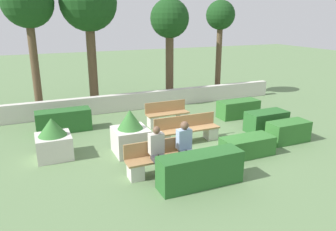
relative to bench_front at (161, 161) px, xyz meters
The scene contains 19 objects.
ground_plane 2.16m from the bench_front, 44.90° to the left, with size 60.00×60.00×0.00m, color #607F51.
perimeter_wall 6.36m from the bench_front, 76.28° to the left, with size 13.74×0.30×0.74m.
bench_front is the anchor object (origin of this frame).
bench_left_side 4.04m from the bench_front, 64.43° to the left, with size 1.65×0.49×0.86m.
bench_right_side 2.36m from the bench_front, 46.64° to the left, with size 2.19×0.49×0.86m.
person_seated_man 0.45m from the bench_front, 135.91° to the right, with size 0.38×0.64×1.33m.
person_seated_woman 0.78m from the bench_front, 12.14° to the right, with size 0.38×0.64×1.36m.
hedge_block_near_left 4.86m from the bench_front, 113.94° to the left, with size 1.89×0.68×0.79m.
hedge_block_near_right 4.96m from the bench_front, 18.25° to the left, with size 1.48×0.72×0.73m.
hedge_block_mid_left 2.78m from the bench_front, ahead, with size 1.58×0.71×0.57m.
hedge_block_mid_right 1.16m from the bench_front, 57.60° to the right, with size 2.12×0.61×0.83m.
hedge_block_far_left 4.71m from the bench_front, ahead, with size 1.38×0.66×0.69m.
hedge_block_far_right 5.87m from the bench_front, 35.21° to the left, with size 1.69×0.72×0.70m.
planter_corner_left 1.66m from the bench_front, 102.11° to the left, with size 1.00×1.00×1.36m.
planter_corner_right 3.32m from the bench_front, 139.10° to the left, with size 0.99×0.99×1.21m.
tree_leftmost 8.69m from the bench_front, 110.16° to the left, with size 2.02×2.02×5.53m.
tree_center_left 8.30m from the bench_front, 92.39° to the left, with size 2.38×2.38×5.72m.
tree_center_right 8.60m from the bench_front, 64.76° to the left, with size 1.81×1.81×4.79m.
tree_rightmost 9.85m from the bench_front, 49.28° to the left, with size 1.42×1.42×4.74m.
Camera 1 is at (-4.49, -8.79, 3.99)m, focal length 35.00 mm.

